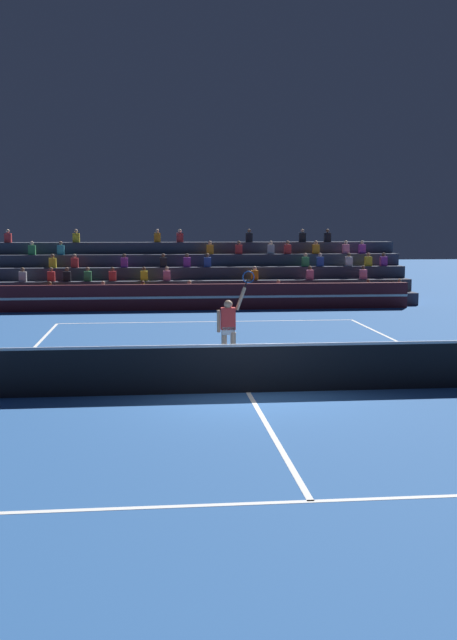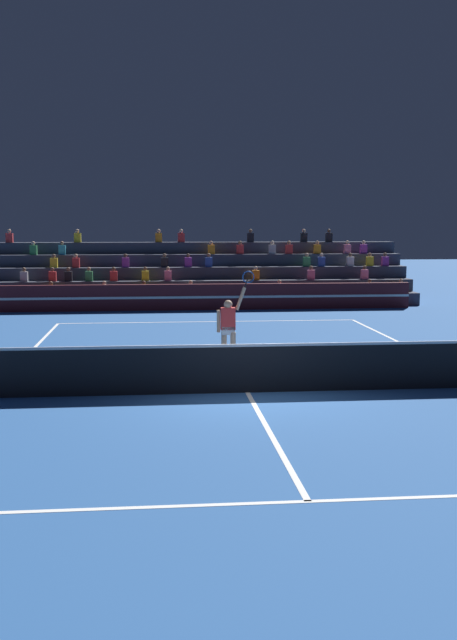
% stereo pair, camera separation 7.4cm
% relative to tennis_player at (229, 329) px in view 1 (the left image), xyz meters
% --- Properties ---
extents(ground_plane, '(120.00, 120.00, 0.00)m').
position_rel_tennis_player_xyz_m(ground_plane, '(0.11, -2.92, -0.99)').
color(ground_plane, '#285699').
extents(court_lines, '(11.10, 23.90, 0.01)m').
position_rel_tennis_player_xyz_m(court_lines, '(0.11, -2.92, -0.98)').
color(court_lines, white).
rests_on(court_lines, ground).
extents(tennis_net, '(12.00, 0.10, 1.10)m').
position_rel_tennis_player_xyz_m(tennis_net, '(0.11, -2.92, -0.44)').
color(tennis_net, black).
rests_on(tennis_net, ground).
extents(sponsor_banner_wall, '(18.00, 0.26, 1.10)m').
position_rel_tennis_player_xyz_m(sponsor_banner_wall, '(0.11, 12.91, -0.44)').
color(sponsor_banner_wall, '#51191E').
rests_on(sponsor_banner_wall, ground).
extents(bleacher_stand, '(19.68, 4.75, 3.38)m').
position_rel_tennis_player_xyz_m(bleacher_stand, '(0.12, 16.71, 0.03)').
color(bleacher_stand, '#383D4C').
rests_on(bleacher_stand, ground).
extents(tennis_player, '(0.99, 0.34, 2.49)m').
position_rel_tennis_player_xyz_m(tennis_player, '(0.00, 0.00, 0.00)').
color(tennis_player, tan).
rests_on(tennis_player, ground).
extents(tennis_ball, '(0.07, 0.07, 0.07)m').
position_rel_tennis_player_xyz_m(tennis_ball, '(2.14, -0.95, -0.95)').
color(tennis_ball, '#C6DB33').
rests_on(tennis_ball, ground).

